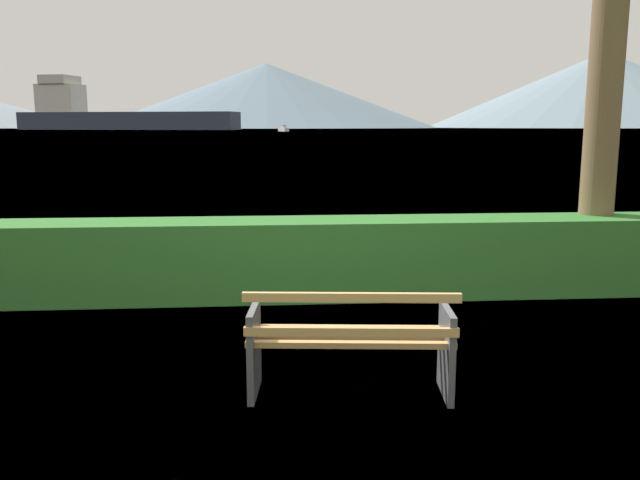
% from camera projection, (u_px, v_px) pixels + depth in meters
% --- Properties ---
extents(ground_plane, '(1400.00, 1400.00, 0.00)m').
position_uv_depth(ground_plane, '(350.00, 393.00, 5.04)').
color(ground_plane, '#4C6B33').
extents(water_surface, '(620.00, 620.00, 0.00)m').
position_uv_depth(water_surface, '(268.00, 130.00, 307.20)').
color(water_surface, '#6B8EA3').
rests_on(water_surface, ground_plane).
extents(park_bench, '(1.58, 0.72, 0.87)m').
position_uv_depth(park_bench, '(350.00, 342.00, 4.91)').
color(park_bench, tan).
rests_on(park_bench, ground_plane).
extents(hedge_row, '(13.36, 0.79, 0.92)m').
position_uv_depth(hedge_row, '(319.00, 258.00, 7.83)').
color(hedge_row, '#2D6B28').
rests_on(hedge_row, ground_plane).
extents(cargo_ship_large, '(102.94, 41.97, 24.52)m').
position_uv_depth(cargo_ship_large, '(111.00, 115.00, 301.11)').
color(cargo_ship_large, '#2D384C').
rests_on(cargo_ship_large, water_surface).
extents(fishing_boat_near, '(3.49, 4.96, 2.23)m').
position_uv_depth(fishing_boat_near, '(284.00, 129.00, 214.96)').
color(fishing_boat_near, silver).
rests_on(fishing_boat_near, water_surface).
extents(distant_hills, '(884.77, 318.13, 62.67)m').
position_uv_depth(distant_hills, '(288.00, 94.00, 532.70)').
color(distant_hills, gray).
rests_on(distant_hills, ground_plane).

